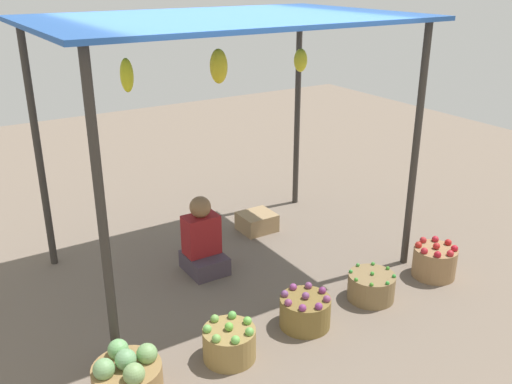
# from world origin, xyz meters

# --- Properties ---
(ground_plane) EXTENTS (14.00, 14.00, 0.00)m
(ground_plane) POSITION_xyz_m (0.00, 0.00, 0.00)
(ground_plane) COLOR #746456
(market_stall_structure) EXTENTS (3.34, 2.20, 2.43)m
(market_stall_structure) POSITION_xyz_m (0.00, 0.00, 2.23)
(market_stall_structure) COLOR #38332D
(market_stall_structure) RESTS_ON ground
(vendor_person) EXTENTS (0.36, 0.44, 0.78)m
(vendor_person) POSITION_xyz_m (-0.29, 0.01, 0.30)
(vendor_person) COLOR #453A46
(vendor_person) RESTS_ON ground
(basket_cabbages) EXTENTS (0.49, 0.49, 0.38)m
(basket_cabbages) POSITION_xyz_m (-1.57, -1.31, 0.16)
(basket_cabbages) COLOR olive
(basket_cabbages) RESTS_ON ground
(basket_green_apples) EXTENTS (0.41, 0.41, 0.31)m
(basket_green_apples) POSITION_xyz_m (-0.76, -1.33, 0.13)
(basket_green_apples) COLOR olive
(basket_green_apples) RESTS_ON ground
(basket_purple_onions) EXTENTS (0.43, 0.43, 0.32)m
(basket_purple_onions) POSITION_xyz_m (-0.01, -1.30, 0.14)
(basket_purple_onions) COLOR brown
(basket_purple_onions) RESTS_ON ground
(basket_green_chilies) EXTENTS (0.43, 0.43, 0.27)m
(basket_green_chilies) POSITION_xyz_m (0.76, -1.28, 0.12)
(basket_green_chilies) COLOR olive
(basket_green_chilies) RESTS_ON ground
(basket_red_apples) EXTENTS (0.42, 0.42, 0.35)m
(basket_red_apples) POSITION_xyz_m (1.56, -1.30, 0.16)
(basket_red_apples) COLOR #947049
(basket_red_apples) RESTS_ON ground
(wooden_crate_near_vendor) EXTENTS (0.39, 0.36, 0.21)m
(wooden_crate_near_vendor) POSITION_xyz_m (0.65, 0.50, 0.10)
(wooden_crate_near_vendor) COLOR #9F7F57
(wooden_crate_near_vendor) RESTS_ON ground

